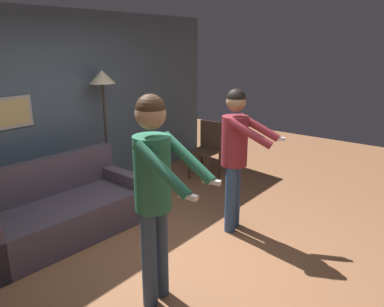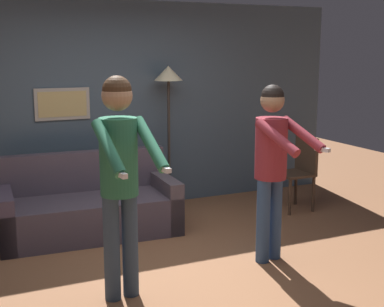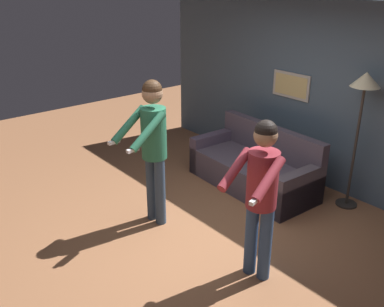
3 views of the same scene
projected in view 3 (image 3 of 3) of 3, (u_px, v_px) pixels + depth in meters
name	position (u px, v px, depth m)	size (l,w,h in m)	color
ground_plane	(203.00, 234.00, 5.14)	(12.00, 12.00, 0.00)	#945F3D
back_wall_assembly	(324.00, 97.00, 5.96)	(6.40, 0.09, 2.60)	#465969
couch	(254.00, 169.00, 6.20)	(1.94, 0.95, 0.87)	#4E434F
torchiere_lamp	(364.00, 95.00, 5.20)	(0.36, 0.36, 1.81)	#332D28
person_standing_left	(153.00, 139.00, 4.99)	(0.48, 0.69, 1.81)	#33475F
person_standing_right	(261.00, 188.00, 4.05)	(0.53, 0.66, 1.69)	#304C77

